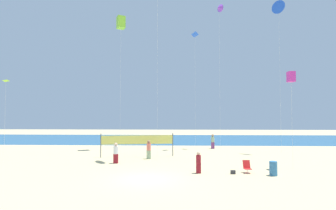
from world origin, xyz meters
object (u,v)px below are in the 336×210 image
object	(u,v)px
beach_handbag	(233,172)
kite_violet_delta	(219,8)
trash_barrel	(273,168)
kite_blue_delta	(279,8)
folding_beach_chair	(247,166)
volleyball_net	(137,141)
beachgoer_coral_shirt	(149,149)
beachgoer_white_shirt	(116,152)
kite_magenta_box	(291,77)
kite_lime_diamond	(6,82)
kite_blue_diamond	(195,36)
kite_lime_box	(121,23)
beachgoer_maroon_shirt	(198,162)
beachgoer_sage_shirt	(213,141)

from	to	relation	value
beach_handbag	kite_violet_delta	world-z (taller)	kite_violet_delta
trash_barrel	kite_blue_delta	bearing A→B (deg)	65.47
folding_beach_chair	volleyball_net	xyz separation A→B (m)	(-9.17, 6.93, 1.16)
beachgoer_coral_shirt	beachgoer_white_shirt	bearing A→B (deg)	-134.96
kite_blue_delta	kite_violet_delta	size ratio (longest dim) A/B	0.92
beachgoer_white_shirt	folding_beach_chair	bearing A→B (deg)	119.70
kite_magenta_box	kite_violet_delta	size ratio (longest dim) A/B	0.41
trash_barrel	kite_lime_diamond	xyz separation A→B (m)	(-22.44, 4.50, 6.78)
kite_blue_diamond	kite_lime_box	bearing A→B (deg)	-177.03
beachgoer_maroon_shirt	kite_lime_diamond	bearing A→B (deg)	157.97
beachgoer_sage_shirt	kite_violet_delta	size ratio (longest dim) A/B	0.10
folding_beach_chair	kite_lime_box	world-z (taller)	kite_lime_box
folding_beach_chair	kite_violet_delta	world-z (taller)	kite_violet_delta
beachgoer_coral_shirt	beach_handbag	bearing A→B (deg)	-39.94
kite_blue_diamond	kite_lime_box	distance (m)	9.59
beachgoer_coral_shirt	kite_violet_delta	bearing A→B (deg)	48.21
folding_beach_chair	kite_lime_diamond	distance (m)	22.23
beachgoer_sage_shirt	kite_magenta_box	xyz separation A→B (m)	(4.64, -11.98, 6.32)
beachgoer_sage_shirt	kite_blue_delta	distance (m)	17.63
beachgoer_maroon_shirt	kite_blue_diamond	world-z (taller)	kite_blue_diamond
beachgoer_coral_shirt	kite_magenta_box	bearing A→B (deg)	-16.32
beachgoer_sage_shirt	kite_lime_diamond	bearing A→B (deg)	-92.26
volleyball_net	beachgoer_maroon_shirt	bearing A→B (deg)	-52.18
folding_beach_chair	kite_blue_diamond	distance (m)	19.40
beachgoer_coral_shirt	kite_blue_delta	xyz separation A→B (m)	(14.55, 4.53, 15.74)
beach_handbag	beachgoer_white_shirt	bearing A→B (deg)	157.99
beachgoer_sage_shirt	beachgoer_white_shirt	world-z (taller)	beachgoer_sage_shirt
beachgoer_coral_shirt	kite_lime_box	world-z (taller)	kite_lime_box
kite_blue_diamond	kite_lime_box	xyz separation A→B (m)	(-9.44, -0.49, 1.63)
beachgoer_white_shirt	kite_blue_diamond	size ratio (longest dim) A/B	0.12
beachgoer_sage_shirt	kite_blue_delta	size ratio (longest dim) A/B	0.10
beachgoer_maroon_shirt	beachgoer_white_shirt	size ratio (longest dim) A/B	0.87
beachgoer_white_shirt	kite_magenta_box	xyz separation A→B (m)	(14.58, -1.69, 6.34)
kite_lime_box	volleyball_net	bearing A→B (deg)	-61.64
beachgoer_coral_shirt	trash_barrel	world-z (taller)	beachgoer_coral_shirt
folding_beach_chair	beach_handbag	bearing A→B (deg)	-160.09
beachgoer_coral_shirt	folding_beach_chair	size ratio (longest dim) A/B	2.04
beachgoer_coral_shirt	kite_magenta_box	distance (m)	14.12
beachgoer_coral_shirt	kite_blue_diamond	world-z (taller)	kite_blue_diamond
folding_beach_chair	beach_handbag	distance (m)	1.26
kite_magenta_box	kite_lime_diamond	size ratio (longest dim) A/B	1.02
kite_lime_box	folding_beach_chair	bearing A→B (deg)	-45.92
folding_beach_chair	trash_barrel	world-z (taller)	trash_barrel
beachgoer_sage_shirt	kite_violet_delta	xyz separation A→B (m)	(1.07, 0.67, 17.49)
beachgoer_white_shirt	kite_lime_diamond	size ratio (longest dim) A/B	0.24
beachgoer_maroon_shirt	kite_blue_diamond	bearing A→B (deg)	77.69
folding_beach_chair	trash_barrel	distance (m)	1.80
beachgoer_white_shirt	kite_lime_diamond	bearing A→B (deg)	-44.50
beachgoer_maroon_shirt	beachgoer_white_shirt	xyz separation A→B (m)	(-6.95, 3.63, 0.12)
kite_magenta_box	kite_violet_delta	xyz separation A→B (m)	(-3.56, 12.65, 11.17)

